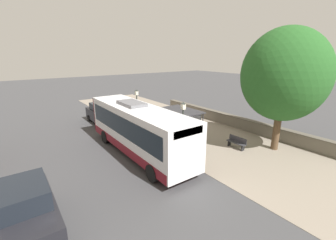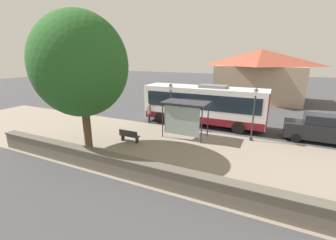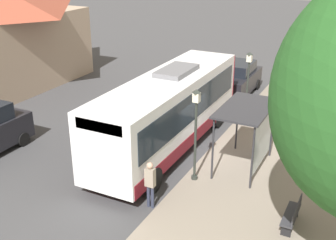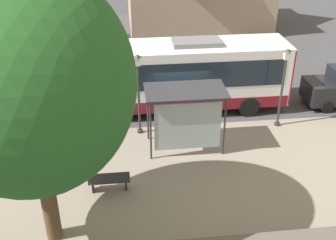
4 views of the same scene
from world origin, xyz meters
name	(u,v)px [view 1 (image 1 of 4)]	position (x,y,z in m)	size (l,w,h in m)	color
ground_plane	(161,148)	(0.00, 0.00, 0.00)	(120.00, 120.00, 0.00)	#424244
sidewalk_plaza	(204,135)	(-4.50, 0.00, 0.01)	(9.00, 44.00, 0.02)	gray
stone_wall	(235,122)	(-8.55, 0.00, 0.54)	(0.60, 20.00, 1.06)	#6B6356
bus	(138,128)	(1.75, -0.16, 1.83)	(2.63, 10.37, 3.54)	white
bus_shelter	(183,115)	(-1.99, 0.13, 2.23)	(1.86, 3.28, 2.68)	#2D2D33
pedestrian	(201,157)	(0.19, 4.40, 1.05)	(0.34, 0.24, 1.78)	#2D3347
bench	(237,142)	(-4.49, 3.30, 0.47)	(0.40, 1.51, 0.88)	#333338
street_lamp_near	(183,124)	(-0.44, 1.96, 2.24)	(0.28, 0.28, 3.75)	#2D332D
street_lamp_far	(137,107)	(-0.52, -4.44, 2.25)	(0.28, 0.28, 3.77)	#2D332D
shade_tree	(284,75)	(-6.59, 5.04, 5.33)	(5.63, 5.63, 8.44)	brown
parked_car_behind_bus	(101,114)	(1.26, -8.76, 0.96)	(1.84, 4.47, 1.97)	black
parked_car_far_lane	(28,213)	(8.69, 4.05, 1.04)	(1.96, 4.19, 2.17)	black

